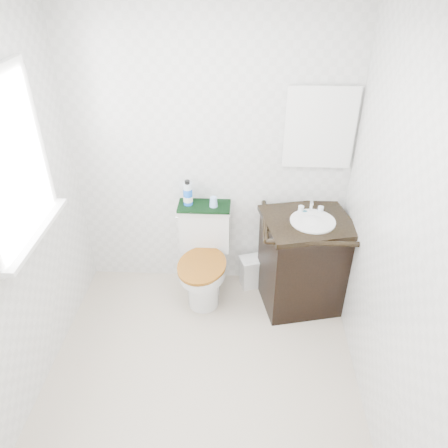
# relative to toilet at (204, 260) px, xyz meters

# --- Properties ---
(floor) EXTENTS (2.40, 2.40, 0.00)m
(floor) POSITION_rel_toilet_xyz_m (0.05, -0.97, -0.35)
(floor) COLOR #BCAE98
(floor) RESTS_ON ground
(ceiling) EXTENTS (2.40, 2.40, 0.00)m
(ceiling) POSITION_rel_toilet_xyz_m (0.05, -0.97, 2.05)
(ceiling) COLOR white
(ceiling) RESTS_ON wall_back
(wall_back) EXTENTS (2.40, 0.00, 2.40)m
(wall_back) POSITION_rel_toilet_xyz_m (0.05, 0.23, 0.85)
(wall_back) COLOR silver
(wall_back) RESTS_ON ground
(wall_right) EXTENTS (0.00, 2.40, 2.40)m
(wall_right) POSITION_rel_toilet_xyz_m (1.15, -0.97, 0.85)
(wall_right) COLOR silver
(wall_right) RESTS_ON ground
(window) EXTENTS (0.02, 0.70, 0.90)m
(window) POSITION_rel_toilet_xyz_m (-1.02, -0.72, 1.20)
(window) COLOR white
(window) RESTS_ON wall_left
(mirror) EXTENTS (0.50, 0.02, 0.60)m
(mirror) POSITION_rel_toilet_xyz_m (0.87, 0.21, 1.10)
(mirror) COLOR silver
(mirror) RESTS_ON wall_back
(toilet) EXTENTS (0.45, 0.65, 0.80)m
(toilet) POSITION_rel_toilet_xyz_m (0.00, 0.00, 0.00)
(toilet) COLOR silver
(toilet) RESTS_ON floor
(vanity) EXTENTS (0.77, 0.70, 0.92)m
(vanity) POSITION_rel_toilet_xyz_m (0.82, -0.06, 0.08)
(vanity) COLOR black
(vanity) RESTS_ON floor
(trash_bin) EXTENTS (0.24, 0.22, 0.29)m
(trash_bin) POSITION_rel_toilet_xyz_m (0.41, 0.11, -0.20)
(trash_bin) COLOR white
(trash_bin) RESTS_ON floor
(towel) EXTENTS (0.42, 0.22, 0.02)m
(towel) POSITION_rel_toilet_xyz_m (0.00, 0.12, 0.46)
(towel) COLOR black
(towel) RESTS_ON toilet
(mouthwash_bottle) EXTENTS (0.07, 0.07, 0.21)m
(mouthwash_bottle) POSITION_rel_toilet_xyz_m (-0.13, 0.13, 0.56)
(mouthwash_bottle) COLOR blue
(mouthwash_bottle) RESTS_ON towel
(cup) EXTENTS (0.07, 0.07, 0.08)m
(cup) POSITION_rel_toilet_xyz_m (0.08, 0.11, 0.51)
(cup) COLOR #95BBF4
(cup) RESTS_ON towel
(soap_bar) EXTENTS (0.06, 0.04, 0.02)m
(soap_bar) POSITION_rel_toilet_xyz_m (0.79, 0.04, 0.48)
(soap_bar) COLOR #165D6C
(soap_bar) RESTS_ON vanity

